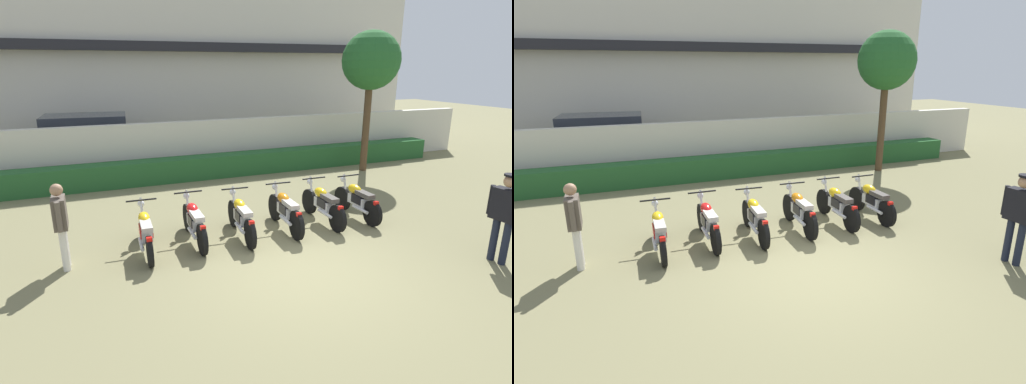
% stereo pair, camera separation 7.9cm
% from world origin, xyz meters
% --- Properties ---
extents(ground, '(60.00, 60.00, 0.00)m').
position_xyz_m(ground, '(0.00, 0.00, 0.00)').
color(ground, olive).
extents(building, '(23.49, 6.50, 8.00)m').
position_xyz_m(building, '(0.00, 14.75, 4.00)').
color(building, beige).
rests_on(building, ground).
extents(compound_wall, '(22.32, 0.30, 1.77)m').
position_xyz_m(compound_wall, '(0.00, 7.61, 0.89)').
color(compound_wall, beige).
rests_on(compound_wall, ground).
extents(hedge_row, '(17.86, 0.70, 0.72)m').
position_xyz_m(hedge_row, '(0.00, 6.91, 0.36)').
color(hedge_row, '#235628').
rests_on(hedge_row, ground).
extents(parked_car, '(4.64, 2.40, 1.89)m').
position_xyz_m(parked_car, '(-3.20, 9.69, 0.94)').
color(parked_car, '#9EA3A8').
rests_on(parked_car, ground).
extents(tree_near_inspector, '(1.89, 1.89, 4.62)m').
position_xyz_m(tree_near_inspector, '(5.50, 5.80, 3.62)').
color(tree_near_inspector, '#4C3823').
rests_on(tree_near_inspector, ground).
extents(motorcycle_in_row_0, '(0.60, 1.88, 0.95)m').
position_xyz_m(motorcycle_in_row_0, '(-2.48, 1.87, 0.44)').
color(motorcycle_in_row_0, black).
rests_on(motorcycle_in_row_0, ground).
extents(motorcycle_in_row_1, '(0.60, 1.91, 0.97)m').
position_xyz_m(motorcycle_in_row_1, '(-1.49, 2.00, 0.45)').
color(motorcycle_in_row_1, black).
rests_on(motorcycle_in_row_1, ground).
extents(motorcycle_in_row_2, '(0.60, 1.90, 0.96)m').
position_xyz_m(motorcycle_in_row_2, '(-0.49, 1.89, 0.45)').
color(motorcycle_in_row_2, black).
rests_on(motorcycle_in_row_2, ground).
extents(motorcycle_in_row_3, '(0.60, 1.86, 0.97)m').
position_xyz_m(motorcycle_in_row_3, '(0.56, 1.91, 0.46)').
color(motorcycle_in_row_3, black).
rests_on(motorcycle_in_row_3, ground).
extents(motorcycle_in_row_4, '(0.60, 1.91, 0.97)m').
position_xyz_m(motorcycle_in_row_4, '(1.56, 1.98, 0.45)').
color(motorcycle_in_row_4, black).
rests_on(motorcycle_in_row_4, ground).
extents(motorcycle_in_row_5, '(0.60, 1.81, 0.96)m').
position_xyz_m(motorcycle_in_row_5, '(2.48, 1.92, 0.45)').
color(motorcycle_in_row_5, black).
rests_on(motorcycle_in_row_5, ground).
extents(inspector_person, '(0.22, 0.65, 1.59)m').
position_xyz_m(inspector_person, '(-3.92, 1.73, 0.93)').
color(inspector_person, silver).
rests_on(inspector_person, ground).
extents(officer_0, '(0.26, 0.67, 1.70)m').
position_xyz_m(officer_0, '(3.51, -1.04, 1.01)').
color(officer_0, black).
rests_on(officer_0, ground).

